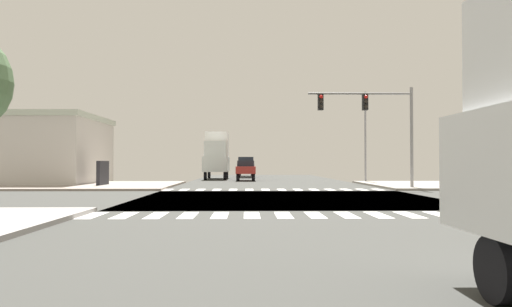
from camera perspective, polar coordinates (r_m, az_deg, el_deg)
name	(u,v)px	position (r m, az deg, el deg)	size (l,w,h in m)	color
ground	(288,199)	(22.69, 3.74, -5.36)	(90.00, 90.00, 0.05)	#393936
sidewalk_corner_ne	(453,185)	(37.66, 22.26, -3.46)	(12.00, 12.00, 0.14)	gray
sidewalk_corner_nw	(91,185)	(36.31, -18.93, -3.57)	(12.00, 12.00, 0.14)	gray
crosswalk_near	(299,215)	(15.42, 5.13, -7.24)	(13.50, 2.00, 0.01)	white
crosswalk_far	(273,190)	(29.93, 2.08, -4.29)	(13.50, 2.00, 0.01)	white
traffic_signal_mast	(371,114)	(31.26, 13.44, 4.59)	(6.63, 0.55, 6.43)	gray
street_lamp	(362,128)	(41.27, 12.44, 2.96)	(1.78, 0.32, 7.61)	gray
bank_building	(24,150)	(40.90, -25.75, 0.36)	(12.96, 9.41, 5.26)	beige
suv_crossing_2	(246,165)	(55.10, -1.21, -1.41)	(1.96, 4.60, 2.34)	black
suv_leading_4	(246,165)	(61.08, -1.20, -1.38)	(1.96, 4.60, 2.34)	black
sedan_trailing_2	(246,169)	(45.24, -1.23, -1.81)	(1.80, 4.30, 1.88)	black
box_truck_outer_2	(217,154)	(50.09, -4.65, -0.09)	(2.40, 7.20, 4.85)	black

